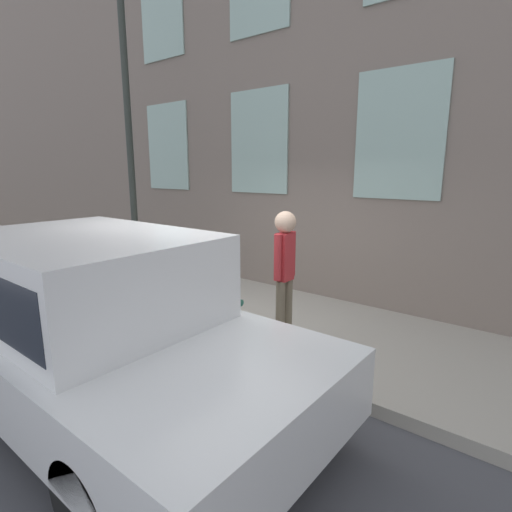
# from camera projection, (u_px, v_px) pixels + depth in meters

# --- Properties ---
(ground_plane) EXTENTS (80.00, 80.00, 0.00)m
(ground_plane) POSITION_uv_depth(u_px,v_px,m) (212.00, 354.00, 5.12)
(ground_plane) COLOR #47474C
(sidewalk) EXTENTS (2.61, 60.00, 0.14)m
(sidewalk) POSITION_uv_depth(u_px,v_px,m) (272.00, 319.00, 6.10)
(sidewalk) COLOR #A8A093
(sidewalk) RESTS_ON ground_plane
(building_facade) EXTENTS (0.33, 40.00, 8.98)m
(building_facade) POSITION_uv_depth(u_px,v_px,m) (329.00, 28.00, 6.28)
(building_facade) COLOR gray
(building_facade) RESTS_ON ground_plane
(fire_hydrant) EXTENTS (0.32, 0.44, 0.85)m
(fire_hydrant) POSITION_uv_depth(u_px,v_px,m) (229.00, 301.00, 5.39)
(fire_hydrant) COLOR #2D7260
(fire_hydrant) RESTS_ON sidewalk
(person) EXTENTS (0.41, 0.27, 1.67)m
(person) POSITION_uv_depth(u_px,v_px,m) (285.00, 264.00, 5.00)
(person) COLOR #726651
(person) RESTS_ON sidewalk
(parked_car_white_near) EXTENTS (2.04, 5.07, 1.72)m
(parked_car_white_near) POSITION_uv_depth(u_px,v_px,m) (89.00, 312.00, 3.95)
(parked_car_white_near) COLOR black
(parked_car_white_near) RESTS_ON ground_plane
(street_lamp) EXTENTS (0.36, 0.36, 6.21)m
(street_lamp) POSITION_uv_depth(u_px,v_px,m) (125.00, 72.00, 6.82)
(street_lamp) COLOR #2D332D
(street_lamp) RESTS_ON sidewalk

